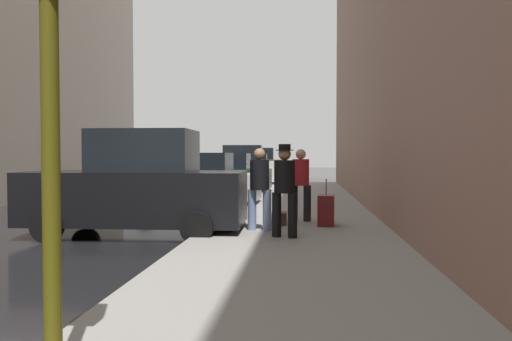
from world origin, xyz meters
TOP-DOWN VIEW (x-y plane):
  - sidewalk at (6.00, 0.00)m, footprint 4.00×40.00m
  - parked_black_suv at (2.65, 1.24)m, footprint 4.64×2.14m
  - parked_silver_sedan at (2.65, 7.03)m, footprint 4.25×2.15m
  - parked_dark_green_sedan at (2.65, 12.63)m, footprint 4.23×2.11m
  - parked_white_van at (2.65, 18.32)m, footprint 4.65×2.16m
  - parked_gray_coupe at (2.65, 23.25)m, footprint 4.25×2.16m
  - parked_bronze_suv at (2.65, 28.87)m, footprint 4.64×2.15m
  - fire_hydrant at (4.45, 2.52)m, footprint 0.42×0.22m
  - pedestrian_in_red_jacket at (6.09, 2.81)m, footprint 0.53×0.47m
  - pedestrian_with_fedora at (5.80, 0.42)m, footprint 0.53×0.50m
  - pedestrian_in_jeans at (5.24, 1.28)m, footprint 0.52×0.44m
  - rolling_suitcase at (6.66, 2.11)m, footprint 0.40×0.59m
  - duffel_bag at (5.61, 2.20)m, footprint 0.32×0.44m

SIDE VIEW (x-z plane):
  - sidewalk at x=6.00m, z-range 0.00..0.15m
  - duffel_bag at x=5.61m, z-range 0.15..0.43m
  - rolling_suitcase at x=6.66m, z-range -0.03..1.01m
  - fire_hydrant at x=4.45m, z-range 0.15..0.85m
  - parked_silver_sedan at x=2.65m, z-range -0.05..1.74m
  - parked_dark_green_sedan at x=2.65m, z-range -0.05..1.74m
  - parked_gray_coupe at x=2.65m, z-range -0.05..1.74m
  - parked_black_suv at x=2.65m, z-range -0.09..2.16m
  - parked_white_van at x=2.65m, z-range -0.09..2.16m
  - parked_bronze_suv at x=2.65m, z-range -0.09..2.16m
  - pedestrian_in_red_jacket at x=6.09m, z-range 0.25..1.96m
  - pedestrian_in_jeans at x=5.24m, z-range 0.25..1.96m
  - pedestrian_with_fedora at x=5.80m, z-range 0.25..2.02m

